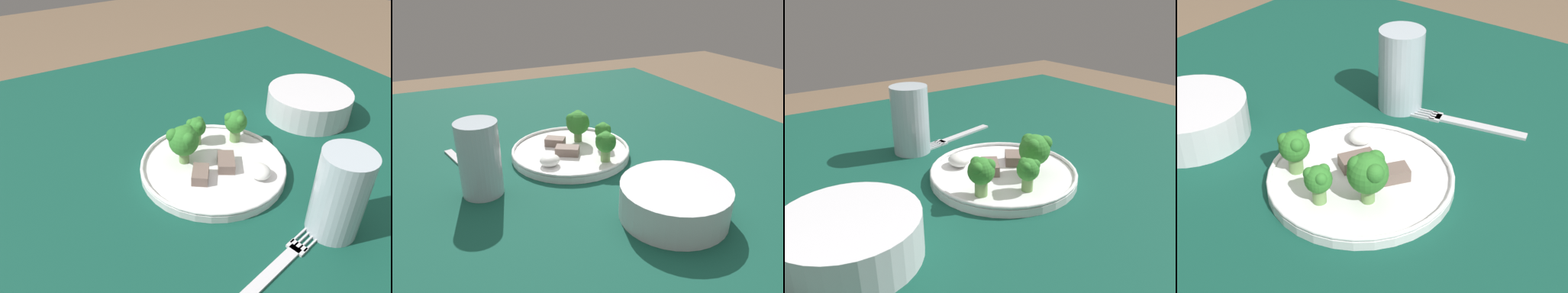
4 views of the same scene
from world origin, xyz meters
The scene contains 11 objects.
table centered at (0.00, 0.00, 0.65)m, with size 1.11×1.19×0.75m.
dinner_plate centered at (-0.01, 0.04, 0.75)m, with size 0.23×0.23×0.02m.
fork centered at (0.19, 0.00, 0.75)m, with size 0.06×0.19×0.00m.
cream_bowl centered at (-0.07, 0.30, 0.77)m, with size 0.16×0.16×0.05m.
drinking_glass centered at (0.17, 0.10, 0.80)m, with size 0.07×0.07×0.12m.
broccoli_floret_near_rim_left centered at (-0.05, 0.00, 0.80)m, with size 0.05×0.05×0.07m.
broccoli_floret_center_left centered at (-0.08, 0.04, 0.79)m, with size 0.03×0.03×0.05m.
broccoli_floret_back_left centered at (-0.05, 0.11, 0.79)m, with size 0.04×0.04×0.06m.
meat_slice_front_slice centered at (0.01, 0.00, 0.77)m, with size 0.05×0.04×0.02m.
meat_slice_middle_slice centered at (0.00, 0.05, 0.77)m, with size 0.05×0.05×0.02m.
sauce_dollop centered at (0.05, 0.08, 0.77)m, with size 0.04×0.03×0.02m.
Camera 1 is at (0.39, -0.24, 1.13)m, focal length 35.00 mm.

